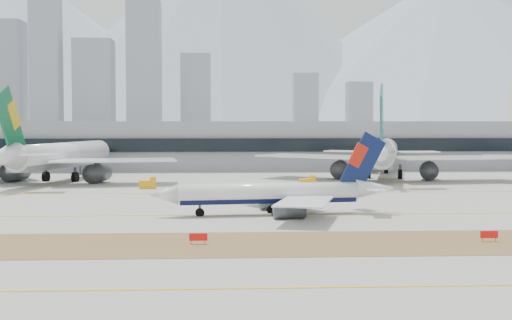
{
  "coord_description": "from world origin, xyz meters",
  "views": [
    {
      "loc": [
        -6.81,
        -117.14,
        14.67
      ],
      "look_at": [
        0.34,
        18.0,
        7.5
      ],
      "focal_mm": 50.0,
      "sensor_mm": 36.0,
      "label": 1
    }
  ],
  "objects": [
    {
      "name": "hold_sign_left",
      "position": [
        -9.25,
        -32.0,
        0.88
      ],
      "size": [
        2.2,
        0.15,
        1.35
      ],
      "color": "red",
      "rests_on": "ground"
    },
    {
      "name": "widebody_cathay",
      "position": [
        36.14,
        65.09,
        6.3
      ],
      "size": [
        64.27,
        64.19,
        23.7
      ],
      "rotation": [
        0.0,
        0.0,
        1.31
      ],
      "color": "white",
      "rests_on": "ground"
    },
    {
      "name": "widebody_eva",
      "position": [
        -46.29,
        60.4,
        6.08
      ],
      "size": [
        62.34,
        62.14,
        22.87
      ],
      "rotation": [
        0.0,
        0.0,
        1.33
      ],
      "color": "white",
      "rests_on": "ground"
    },
    {
      "name": "city_skyline",
      "position": [
        -106.76,
        453.42,
        49.8
      ],
      "size": [
        342.0,
        49.8,
        140.0
      ],
      "color": "gray",
      "rests_on": "ground"
    },
    {
      "name": "apron_markings",
      "position": [
        0.0,
        -53.95,
        0.02
      ],
      "size": [
        360.0,
        122.22,
        0.06
      ],
      "color": "brown",
      "rests_on": "ground"
    },
    {
      "name": "mountain_ridge",
      "position": [
        33.0,
        1404.14,
        181.85
      ],
      "size": [
        2830.0,
        1120.0,
        470.0
      ],
      "color": "#9EA8B7",
      "rests_on": "ground"
    },
    {
      "name": "taxiing_airliner",
      "position": [
        2.57,
        -4.6,
        3.22
      ],
      "size": [
        39.71,
        34.28,
        13.35
      ],
      "rotation": [
        0.0,
        0.0,
        3.27
      ],
      "color": "white",
      "rests_on": "ground"
    },
    {
      "name": "terminal",
      "position": [
        0.0,
        114.84,
        7.5
      ],
      "size": [
        280.0,
        43.1,
        15.0
      ],
      "color": "gray",
      "rests_on": "ground"
    },
    {
      "name": "gse_b",
      "position": [
        -22.36,
        40.98,
        1.05
      ],
      "size": [
        3.55,
        2.0,
        2.6
      ],
      "color": "#F8A10D",
      "rests_on": "ground"
    },
    {
      "name": "hold_sign_right",
      "position": [
        26.38,
        -32.0,
        0.88
      ],
      "size": [
        2.2,
        0.15,
        1.35
      ],
      "color": "red",
      "rests_on": "ground"
    },
    {
      "name": "ground",
      "position": [
        0.0,
        0.0,
        0.0
      ],
      "size": [
        3000.0,
        3000.0,
        0.0
      ],
      "primitive_type": "plane",
      "color": "#A3A198",
      "rests_on": "ground"
    },
    {
      "name": "gse_c",
      "position": [
        13.64,
        44.0,
        1.05
      ],
      "size": [
        3.55,
        2.0,
        2.6
      ],
      "color": "#F8A10D",
      "rests_on": "ground"
    }
  ]
}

